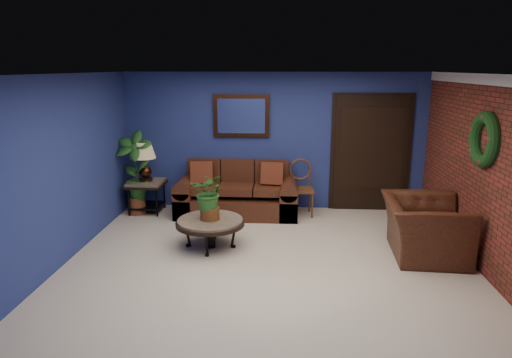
# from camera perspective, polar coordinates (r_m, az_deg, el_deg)

# --- Properties ---
(floor) EXTENTS (5.50, 5.50, 0.00)m
(floor) POSITION_cam_1_polar(r_m,az_deg,el_deg) (6.34, 1.63, -10.23)
(floor) COLOR beige
(floor) RESTS_ON ground
(wall_back) EXTENTS (5.50, 0.04, 2.50)m
(wall_back) POSITION_cam_1_polar(r_m,az_deg,el_deg) (8.39, 2.29, 4.69)
(wall_back) COLOR navy
(wall_back) RESTS_ON ground
(wall_left) EXTENTS (0.04, 5.00, 2.50)m
(wall_left) POSITION_cam_1_polar(r_m,az_deg,el_deg) (6.62, -22.82, 1.12)
(wall_left) COLOR navy
(wall_left) RESTS_ON ground
(wall_right_brick) EXTENTS (0.04, 5.00, 2.50)m
(wall_right_brick) POSITION_cam_1_polar(r_m,az_deg,el_deg) (6.46, 26.88, 0.42)
(wall_right_brick) COLOR maroon
(wall_right_brick) RESTS_ON ground
(ceiling) EXTENTS (5.50, 5.00, 0.02)m
(ceiling) POSITION_cam_1_polar(r_m,az_deg,el_deg) (5.78, 1.81, 13.01)
(ceiling) COLOR white
(ceiling) RESTS_ON wall_back
(crown_molding) EXTENTS (0.03, 5.00, 0.14)m
(crown_molding) POSITION_cam_1_polar(r_m,az_deg,el_deg) (6.31, 27.81, 10.89)
(crown_molding) COLOR white
(crown_molding) RESTS_ON wall_right_brick
(wall_mirror) EXTENTS (1.02, 0.06, 0.77)m
(wall_mirror) POSITION_cam_1_polar(r_m,az_deg,el_deg) (8.32, -1.85, 7.88)
(wall_mirror) COLOR #3F2110
(wall_mirror) RESTS_ON wall_back
(closet_door) EXTENTS (1.44, 0.06, 2.18)m
(closet_door) POSITION_cam_1_polar(r_m,az_deg,el_deg) (8.54, 14.12, 3.07)
(closet_door) COLOR black
(closet_door) RESTS_ON wall_back
(wreath) EXTENTS (0.16, 0.72, 0.72)m
(wreath) POSITION_cam_1_polar(r_m,az_deg,el_deg) (6.41, 26.65, 4.45)
(wreath) COLOR black
(wreath) RESTS_ON wall_right_brick
(sofa) EXTENTS (2.14, 0.92, 0.96)m
(sofa) POSITION_cam_1_polar(r_m,az_deg,el_deg) (8.22, -2.32, -2.18)
(sofa) COLOR #4A2515
(sofa) RESTS_ON ground
(coffee_table) EXTENTS (1.00, 1.00, 0.43)m
(coffee_table) POSITION_cam_1_polar(r_m,az_deg,el_deg) (6.70, -5.75, -5.50)
(coffee_table) COLOR #504A46
(coffee_table) RESTS_ON ground
(end_table) EXTENTS (0.64, 0.64, 0.58)m
(end_table) POSITION_cam_1_polar(r_m,az_deg,el_deg) (8.49, -13.55, -1.13)
(end_table) COLOR #504A46
(end_table) RESTS_ON ground
(table_lamp) EXTENTS (0.41, 0.41, 0.68)m
(table_lamp) POSITION_cam_1_polar(r_m,az_deg,el_deg) (8.36, -13.77, 2.69)
(table_lamp) COLOR #3F2110
(table_lamp) RESTS_ON end_table
(side_chair) EXTENTS (0.46, 0.46, 0.99)m
(side_chair) POSITION_cam_1_polar(r_m,az_deg,el_deg) (8.16, 5.61, -0.57)
(side_chair) COLOR brown
(side_chair) RESTS_ON ground
(armchair) EXTENTS (1.15, 1.29, 0.80)m
(armchair) POSITION_cam_1_polar(r_m,az_deg,el_deg) (6.80, 20.28, -5.78)
(armchair) COLOR #4A2515
(armchair) RESTS_ON ground
(coffee_plant) EXTENTS (0.55, 0.49, 0.70)m
(coffee_plant) POSITION_cam_1_polar(r_m,az_deg,el_deg) (6.57, -5.84, -1.87)
(coffee_plant) COLOR brown
(coffee_plant) RESTS_ON coffee_table
(floor_plant) EXTENTS (0.36, 0.31, 0.73)m
(floor_plant) POSITION_cam_1_polar(r_m,az_deg,el_deg) (7.77, 19.65, -3.56)
(floor_plant) COLOR brown
(floor_plant) RESTS_ON ground
(tall_plant) EXTENTS (0.72, 0.55, 1.50)m
(tall_plant) POSITION_cam_1_polar(r_m,az_deg,el_deg) (8.36, -14.87, 1.15)
(tall_plant) COLOR brown
(tall_plant) RESTS_ON ground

